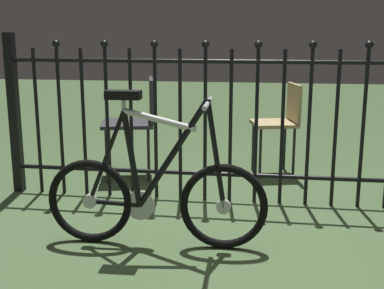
% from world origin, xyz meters
% --- Properties ---
extents(ground_plane, '(20.00, 20.00, 0.00)m').
position_xyz_m(ground_plane, '(0.00, 0.00, 0.00)').
color(ground_plane, '#415935').
extents(iron_fence, '(3.37, 0.07, 1.24)m').
position_xyz_m(iron_fence, '(-0.07, 0.81, 0.63)').
color(iron_fence, black).
rests_on(iron_fence, ground).
extents(bicycle, '(1.31, 0.40, 0.92)m').
position_xyz_m(bicycle, '(-0.34, -0.07, 0.32)').
color(bicycle, black).
rests_on(bicycle, ground).
extents(chair_tan, '(0.45, 0.45, 0.80)m').
position_xyz_m(chair_tan, '(0.42, 1.63, 0.50)').
color(chair_tan, black).
rests_on(chair_tan, ground).
extents(chair_charcoal, '(0.53, 0.53, 0.86)m').
position_xyz_m(chair_charcoal, '(-0.81, 1.35, 0.53)').
color(chair_charcoal, black).
rests_on(chair_charcoal, ground).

